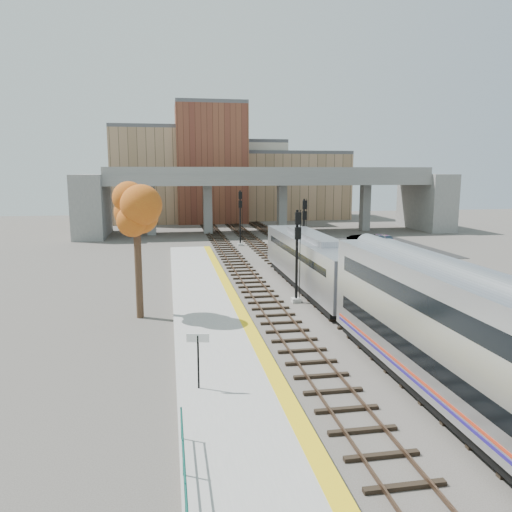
{
  "coord_description": "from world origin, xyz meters",
  "views": [
    {
      "loc": [
        -9.62,
        -27.18,
        8.95
      ],
      "look_at": [
        -3.06,
        10.06,
        2.5
      ],
      "focal_mm": 35.0,
      "sensor_mm": 36.0,
      "label": 1
    }
  ],
  "objects": [
    {
      "name": "buildings_far",
      "position": [
        1.26,
        66.57,
        7.88
      ],
      "size": [
        43.0,
        21.0,
        20.6
      ],
      "color": "tan",
      "rests_on": "ground"
    },
    {
      "name": "yellow_strip",
      "position": [
        -5.35,
        0.0,
        0.35
      ],
      "size": [
        0.7,
        60.0,
        0.01
      ],
      "primitive_type": "cube",
      "color": "yellow",
      "rests_on": "platform"
    },
    {
      "name": "car_b",
      "position": [
        13.17,
        29.37,
        0.67
      ],
      "size": [
        2.48,
        4.08,
        1.27
      ],
      "primitive_type": "imported",
      "rotation": [
        0.0,
        0.0,
        0.32
      ],
      "color": "#99999E",
      "rests_on": "parking_lot"
    },
    {
      "name": "ground",
      "position": [
        0.0,
        0.0,
        0.0
      ],
      "size": [
        160.0,
        160.0,
        0.0
      ],
      "primitive_type": "plane",
      "color": "#47423D",
      "rests_on": "ground"
    },
    {
      "name": "signal_mast_near",
      "position": [
        -1.1,
        5.17,
        3.04
      ],
      "size": [
        0.6,
        0.64,
        6.39
      ],
      "color": "#9E9E99",
      "rests_on": "ground"
    },
    {
      "name": "car_a",
      "position": [
        9.88,
        23.32,
        0.7
      ],
      "size": [
        2.65,
        4.17,
        1.32
      ],
      "primitive_type": "imported",
      "rotation": [
        0.0,
        0.0,
        -0.3
      ],
      "color": "#99999E",
      "rests_on": "parking_lot"
    },
    {
      "name": "signal_mast_mid",
      "position": [
        3.0,
        18.28,
        3.03
      ],
      "size": [
        0.6,
        0.64,
        6.38
      ],
      "color": "#9E9E99",
      "rests_on": "ground"
    },
    {
      "name": "signal_mast_far",
      "position": [
        -1.1,
        32.15,
        3.24
      ],
      "size": [
        0.6,
        0.64,
        6.67
      ],
      "color": "#9E9E99",
      "rests_on": "ground"
    },
    {
      "name": "platform",
      "position": [
        -7.25,
        0.0,
        0.17
      ],
      "size": [
        4.5,
        60.0,
        0.35
      ],
      "primitive_type": "cube",
      "color": "#9E9E99",
      "rests_on": "ground"
    },
    {
      "name": "car_c",
      "position": [
        17.0,
        30.36,
        0.57
      ],
      "size": [
        2.12,
        3.86,
        1.06
      ],
      "primitive_type": "imported",
      "rotation": [
        0.0,
        0.0,
        0.18
      ],
      "color": "#99999E",
      "rests_on": "parking_lot"
    },
    {
      "name": "tree",
      "position": [
        -11.51,
        3.42,
        6.67
      ],
      "size": [
        3.6,
        3.6,
        8.99
      ],
      "color": "#382619",
      "rests_on": "ground"
    },
    {
      "name": "locomotive",
      "position": [
        1.0,
        8.68,
        2.28
      ],
      "size": [
        3.02,
        19.05,
        4.1
      ],
      "color": "#A8AAB2",
      "rests_on": "ground"
    },
    {
      "name": "tracks",
      "position": [
        0.93,
        12.5,
        0.08
      ],
      "size": [
        10.7,
        95.0,
        0.25
      ],
      "color": "black",
      "rests_on": "ground"
    },
    {
      "name": "overpass",
      "position": [
        4.92,
        45.0,
        5.81
      ],
      "size": [
        54.0,
        12.0,
        9.5
      ],
      "color": "slate",
      "rests_on": "ground"
    },
    {
      "name": "station_sign",
      "position": [
        -8.62,
        -8.22,
        1.98
      ],
      "size": [
        0.89,
        0.22,
        2.27
      ],
      "rotation": [
        0.0,
        0.0,
        -0.19
      ],
      "color": "black",
      "rests_on": "platform"
    },
    {
      "name": "parking_lot",
      "position": [
        14.0,
        28.0,
        0.02
      ],
      "size": [
        14.0,
        18.0,
        0.04
      ],
      "primitive_type": "cube",
      "color": "black",
      "rests_on": "ground"
    }
  ]
}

